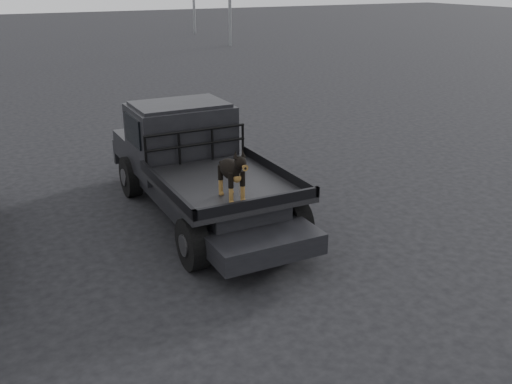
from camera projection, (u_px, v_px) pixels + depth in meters
ground at (197, 260)px, 8.38m from camera, size 120.00×120.00×0.00m
flatbed_ute at (202, 191)px, 9.75m from camera, size 2.00×5.40×0.92m
ute_cab at (180, 127)px, 10.22m from camera, size 1.72×1.30×0.88m
headache_rack at (196, 146)px, 9.65m from camera, size 1.80×0.08×0.55m
dog at (231, 174)px, 8.05m from camera, size 0.32×0.60×0.74m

